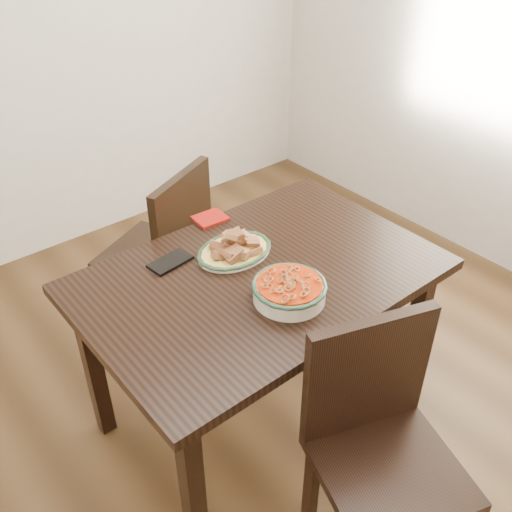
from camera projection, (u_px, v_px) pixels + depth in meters
floor at (258, 401)px, 2.52m from camera, size 3.50×3.50×0.00m
wall_back at (38, 19)px, 2.88m from camera, size 3.50×0.10×2.60m
dining_table at (259, 292)px, 2.10m from camera, size 1.27×0.85×0.75m
chair_far at (166, 247)px, 2.62m from camera, size 0.56×0.56×0.89m
chair_near at (378, 436)px, 1.77m from camera, size 0.53×0.53×0.89m
fish_plate at (234, 244)px, 2.12m from camera, size 0.29×0.23×0.11m
noodle_bowl at (289, 288)px, 1.90m from camera, size 0.26×0.26×0.08m
smartphone at (170, 262)px, 2.09m from camera, size 0.17×0.10×0.01m
napkin at (210, 218)px, 2.34m from camera, size 0.14×0.12×0.01m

